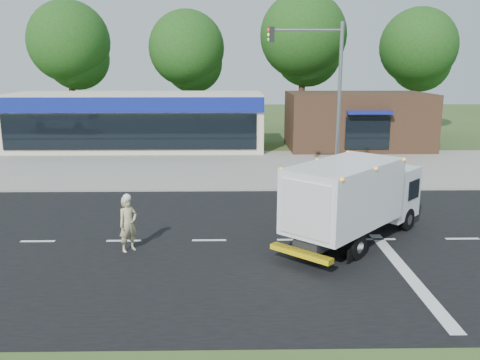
{
  "coord_description": "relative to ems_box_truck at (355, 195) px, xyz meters",
  "views": [
    {
      "loc": [
        -2.21,
        -16.95,
        6.11
      ],
      "look_at": [
        -1.87,
        2.13,
        1.7
      ],
      "focal_mm": 38.0,
      "sensor_mm": 36.0,
      "label": 1
    }
  ],
  "objects": [
    {
      "name": "road_asphalt",
      "position": [
        -2.01,
        0.23,
        -1.69
      ],
      "size": [
        60.0,
        14.0,
        0.02
      ],
      "primitive_type": "cube",
      "color": "black",
      "rests_on": "ground"
    },
    {
      "name": "ground",
      "position": [
        -2.01,
        0.23,
        -1.69
      ],
      "size": [
        120.0,
        120.0,
        0.0
      ],
      "primitive_type": "plane",
      "color": "#385123",
      "rests_on": "ground"
    },
    {
      "name": "sidewalk",
      "position": [
        -2.01,
        8.43,
        -1.63
      ],
      "size": [
        60.0,
        2.4,
        0.12
      ],
      "primitive_type": "cube",
      "color": "gray",
      "rests_on": "ground"
    },
    {
      "name": "background_trees",
      "position": [
        -2.86,
        28.39,
        5.69
      ],
      "size": [
        36.77,
        7.39,
        12.1
      ],
      "color": "#332114",
      "rests_on": "ground"
    },
    {
      "name": "traffic_signal_pole",
      "position": [
        0.34,
        7.83,
        3.23
      ],
      "size": [
        3.51,
        0.25,
        8.0
      ],
      "color": "gray",
      "rests_on": "ground"
    },
    {
      "name": "brown_storefront",
      "position": [
        4.99,
        20.21,
        0.31
      ],
      "size": [
        10.0,
        6.7,
        4.0
      ],
      "color": "#382316",
      "rests_on": "ground"
    },
    {
      "name": "ems_box_truck",
      "position": [
        0.0,
        0.0,
        0.0
      ],
      "size": [
        5.97,
        6.24,
        2.93
      ],
      "rotation": [
        0.0,
        0.0,
        0.83
      ],
      "color": "black",
      "rests_on": "ground"
    },
    {
      "name": "emergency_worker",
      "position": [
        -7.62,
        -0.7,
        -0.73
      ],
      "size": [
        0.79,
        0.79,
        1.96
      ],
      "rotation": [
        0.0,
        0.0,
        0.76
      ],
      "color": "#CCBC88",
      "rests_on": "ground"
    },
    {
      "name": "retail_strip_mall",
      "position": [
        -11.01,
        20.16,
        0.32
      ],
      "size": [
        18.0,
        6.2,
        4.0
      ],
      "color": "beige",
      "rests_on": "ground"
    },
    {
      "name": "parking_apron",
      "position": [
        -2.01,
        14.23,
        -1.68
      ],
      "size": [
        60.0,
        9.0,
        0.02
      ],
      "primitive_type": "cube",
      "color": "gray",
      "rests_on": "ground"
    },
    {
      "name": "lane_markings",
      "position": [
        -0.66,
        -1.12,
        -1.67
      ],
      "size": [
        55.2,
        7.0,
        0.01
      ],
      "color": "silver",
      "rests_on": "road_asphalt"
    }
  ]
}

